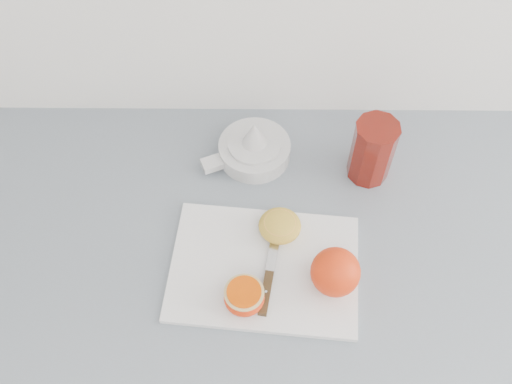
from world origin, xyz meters
TOP-DOWN VIEW (x-y plane):
  - counter at (-0.21, 1.70)m, footprint 2.59×0.64m
  - cutting_board at (-0.37, 1.61)m, footprint 0.36×0.27m
  - whole_orange at (-0.24, 1.58)m, footprint 0.09×0.09m
  - half_orange at (-0.40, 1.54)m, footprint 0.07×0.07m
  - squeezed_shell at (-0.34, 1.68)m, footprint 0.08×0.08m
  - paring_knife at (-0.36, 1.57)m, footprint 0.05×0.19m
  - citrus_juicer at (-0.39, 1.87)m, footprint 0.18×0.15m
  - red_tumbler at (-0.16, 1.83)m, footprint 0.09×0.09m

SIDE VIEW (x-z plane):
  - counter at x=-0.21m, z-range 0.00..0.89m
  - cutting_board at x=-0.37m, z-range 0.89..0.90m
  - paring_knife at x=-0.36m, z-range 0.90..0.91m
  - citrus_juicer at x=-0.39m, z-range 0.87..0.97m
  - squeezed_shell at x=-0.34m, z-range 0.90..0.94m
  - half_orange at x=-0.40m, z-range 0.90..0.95m
  - whole_orange at x=-0.24m, z-range 0.90..0.99m
  - red_tumbler at x=-0.16m, z-range 0.88..1.02m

